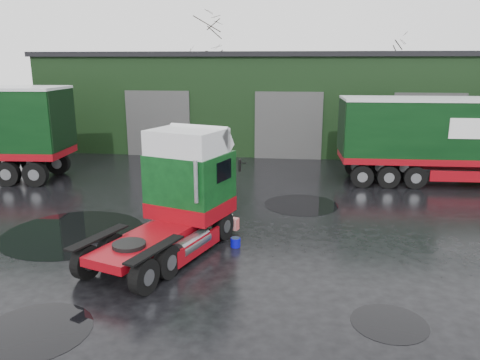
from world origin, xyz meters
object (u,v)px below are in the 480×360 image
Objects in this scene: warehouse at (291,98)px; wash_bucket at (235,242)px; tree_back_a at (207,72)px; hero_tractor at (160,198)px; lorry_right at (471,142)px; tree_back_b at (383,84)px.

warehouse is 103.39× the size of wash_bucket.
tree_back_a is at bearing 102.52° from wash_bucket.
hero_tractor is at bearing -81.63° from tree_back_a.
tree_back_a is (-8.00, 10.00, 1.59)m from warehouse.
lorry_right is (12.11, 10.23, 0.20)m from hero_tractor.
warehouse reaches higher than hero_tractor.
tree_back_b is (16.00, 0.00, -1.00)m from tree_back_a.
warehouse reaches higher than wash_bucket.
hero_tractor is 0.38× the size of lorry_right.
lorry_right is at bearing 59.60° from hero_tractor.
tree_back_a is at bearing -143.45° from lorry_right.
tree_back_b reaches higher than hero_tractor.
wash_bucket is 31.78m from tree_back_b.
lorry_right is 21.08m from tree_back_b.
tree_back_a is 16.03m from tree_back_b.
tree_back_b is (11.40, 31.23, 1.88)m from hero_tractor.
tree_back_a is at bearing 128.66° from warehouse.
tree_back_a is (-4.60, 31.23, 2.88)m from hero_tractor.
hero_tractor is 15.86m from lorry_right.
wash_bucket is 0.03× the size of tree_back_a.
tree_back_a is at bearing 117.80° from hero_tractor.
warehouse is at bearing -143.59° from lorry_right.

